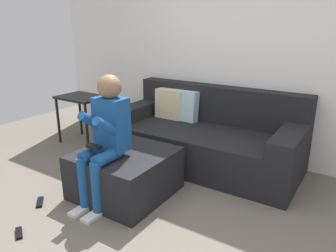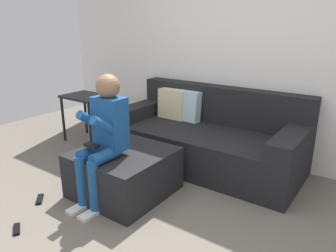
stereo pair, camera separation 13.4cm
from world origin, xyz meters
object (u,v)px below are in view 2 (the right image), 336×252
(person_seated, at_px, (104,132))
(couch_sectional, at_px, (207,138))
(remote_near_ottoman, at_px, (17,229))
(ottoman, at_px, (124,172))
(side_table, at_px, (86,103))
(remote_by_storage_bin, at_px, (40,199))

(person_seated, bearing_deg, couch_sectional, 74.14)
(person_seated, distance_m, remote_near_ottoman, 1.05)
(couch_sectional, bearing_deg, person_seated, -105.86)
(ottoman, relative_size, side_table, 1.29)
(couch_sectional, height_order, person_seated, person_seated)
(person_seated, xyz_separation_m, side_table, (-1.37, 0.97, -0.13))
(person_seated, xyz_separation_m, remote_by_storage_bin, (-0.50, -0.40, -0.66))
(couch_sectional, relative_size, ottoman, 2.55)
(remote_by_storage_bin, bearing_deg, ottoman, 88.18)
(couch_sectional, xyz_separation_m, remote_by_storage_bin, (-0.86, -1.65, -0.31))
(person_seated, distance_m, remote_by_storage_bin, 0.92)
(couch_sectional, relative_size, remote_by_storage_bin, 12.61)
(couch_sectional, bearing_deg, remote_near_ottoman, -106.51)
(remote_near_ottoman, bearing_deg, couch_sectional, 104.28)
(person_seated, bearing_deg, remote_by_storage_bin, -141.81)
(side_table, height_order, remote_by_storage_bin, side_table)
(remote_by_storage_bin, bearing_deg, person_seated, 79.48)
(remote_near_ottoman, distance_m, remote_by_storage_bin, 0.46)
(ottoman, bearing_deg, remote_near_ottoman, -106.64)
(couch_sectional, distance_m, remote_by_storage_bin, 1.89)
(person_seated, height_order, remote_near_ottoman, person_seated)
(remote_near_ottoman, bearing_deg, person_seated, 103.23)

